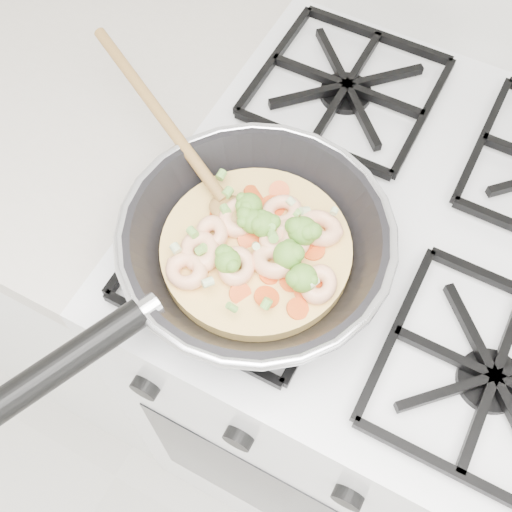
% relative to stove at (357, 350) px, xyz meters
% --- Properties ---
extents(stove, '(0.60, 0.60, 0.92)m').
position_rel_stove_xyz_m(stove, '(0.00, 0.00, 0.00)').
color(stove, white).
rests_on(stove, ground).
extents(counter_left, '(1.00, 0.60, 0.90)m').
position_rel_stove_xyz_m(counter_left, '(-0.80, 0.00, -0.01)').
color(counter_left, white).
rests_on(counter_left, ground).
extents(skillet, '(0.45, 0.45, 0.09)m').
position_rel_stove_xyz_m(skillet, '(-0.13, -0.15, 0.50)').
color(skillet, black).
rests_on(skillet, stove).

